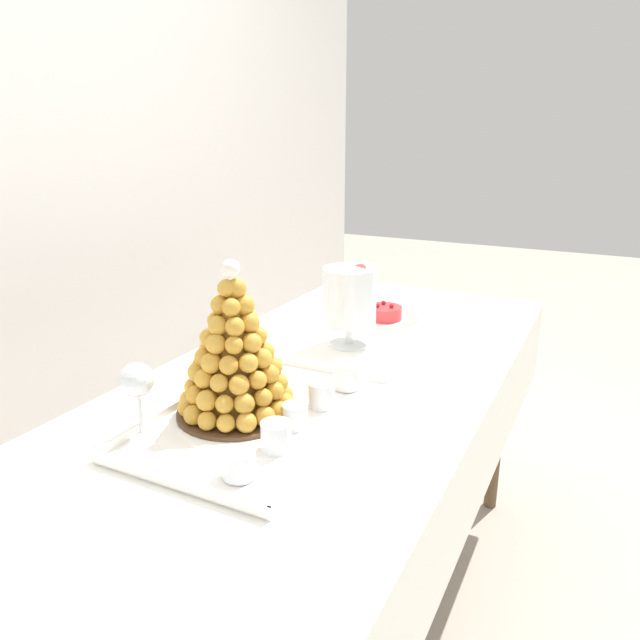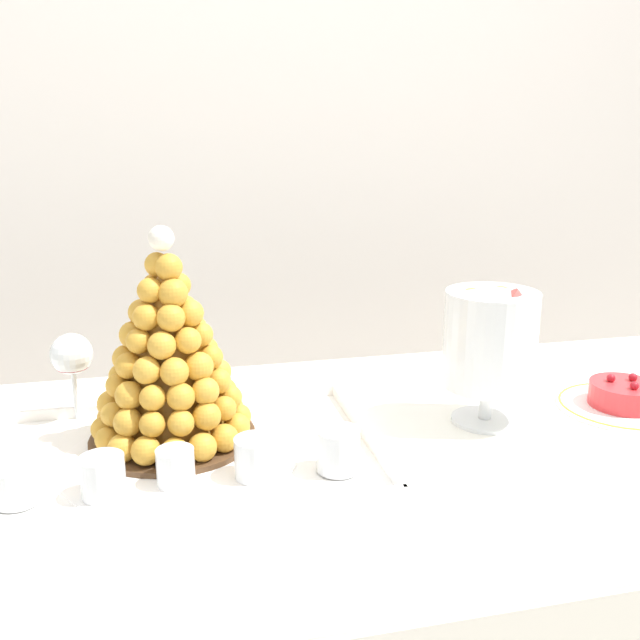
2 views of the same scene
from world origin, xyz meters
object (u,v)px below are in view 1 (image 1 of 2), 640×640
(fruit_tart_plate, at_px, (383,316))
(dessert_cup_centre, at_px, (295,417))
(dessert_cup_left, at_px, (239,465))
(serving_tray, at_px, (263,418))
(macaron_goblet, at_px, (349,297))
(dessert_cup_mid_right, at_px, (322,395))
(dessert_cup_mid_left, at_px, (276,437))
(wine_glass, at_px, (137,383))
(croquembouche, at_px, (235,356))
(dessert_cup_right, at_px, (347,376))

(fruit_tart_plate, bearing_deg, dessert_cup_centre, -172.14)
(dessert_cup_left, bearing_deg, serving_tray, 21.71)
(serving_tray, height_order, dessert_cup_centre, dessert_cup_centre)
(macaron_goblet, bearing_deg, dessert_cup_mid_right, -163.92)
(dessert_cup_left, distance_m, dessert_cup_mid_left, 0.10)
(dessert_cup_mid_left, distance_m, fruit_tart_plate, 0.83)
(dessert_cup_left, height_order, fruit_tart_plate, fruit_tart_plate)
(dessert_cup_centre, height_order, fruit_tart_plate, fruit_tart_plate)
(macaron_goblet, relative_size, wine_glass, 1.55)
(croquembouche, distance_m, dessert_cup_right, 0.28)
(dessert_cup_left, distance_m, dessert_cup_mid_right, 0.29)
(serving_tray, xyz_separation_m, dessert_cup_right, (0.21, -0.09, 0.03))
(dessert_cup_mid_right, relative_size, wine_glass, 0.39)
(dessert_cup_mid_right, height_order, dessert_cup_right, dessert_cup_right)
(dessert_cup_mid_left, height_order, wine_glass, wine_glass)
(dessert_cup_mid_left, xyz_separation_m, fruit_tart_plate, (0.82, 0.11, -0.02))
(dessert_cup_mid_left, xyz_separation_m, macaron_goblet, (0.57, 0.12, 0.10))
(dessert_cup_left, bearing_deg, croquembouche, 35.30)
(macaron_goblet, bearing_deg, dessert_cup_centre, -167.71)
(dessert_cup_left, distance_m, wine_glass, 0.27)
(serving_tray, distance_m, dessert_cup_right, 0.23)
(dessert_cup_centre, distance_m, macaron_goblet, 0.51)
(wine_glass, bearing_deg, fruit_tart_plate, -9.79)
(serving_tray, xyz_separation_m, dessert_cup_left, (-0.20, -0.08, 0.02))
(dessert_cup_mid_right, xyz_separation_m, dessert_cup_right, (0.11, -0.01, 0.00))
(serving_tray, distance_m, dessert_cup_left, 0.22)
(serving_tray, distance_m, wine_glass, 0.25)
(macaron_goblet, relative_size, fruit_tart_plate, 1.07)
(serving_tray, distance_m, fruit_tart_plate, 0.72)
(dessert_cup_left, relative_size, wine_glass, 0.38)
(dessert_cup_centre, bearing_deg, dessert_cup_mid_left, -173.54)
(fruit_tart_plate, bearing_deg, macaron_goblet, 178.96)
(dessert_cup_right, distance_m, fruit_tart_plate, 0.53)
(dessert_cup_left, relative_size, fruit_tart_plate, 0.26)
(macaron_goblet, bearing_deg, dessert_cup_right, -156.74)
(macaron_goblet, bearing_deg, dessert_cup_mid_left, -168.60)
(dessert_cup_right, bearing_deg, dessert_cup_centre, 176.98)
(croquembouche, bearing_deg, serving_tray, -82.83)
(dessert_cup_mid_left, bearing_deg, dessert_cup_left, 174.91)
(dessert_cup_left, bearing_deg, macaron_goblet, 8.95)
(serving_tray, xyz_separation_m, wine_glass, (-0.15, 0.17, 0.10))
(serving_tray, bearing_deg, fruit_tart_plate, 1.79)
(dessert_cup_left, bearing_deg, wine_glass, 79.67)
(dessert_cup_mid_left, relative_size, dessert_cup_centre, 1.12)
(dessert_cup_centre, bearing_deg, croquembouche, 89.69)
(serving_tray, xyz_separation_m, croquembouche, (-0.01, 0.06, 0.13))
(dessert_cup_left, bearing_deg, dessert_cup_centre, 0.27)
(dessert_cup_mid_left, bearing_deg, dessert_cup_right, -0.22)
(dessert_cup_centre, height_order, macaron_goblet, macaron_goblet)
(dessert_cup_mid_left, height_order, dessert_cup_right, dessert_cup_right)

